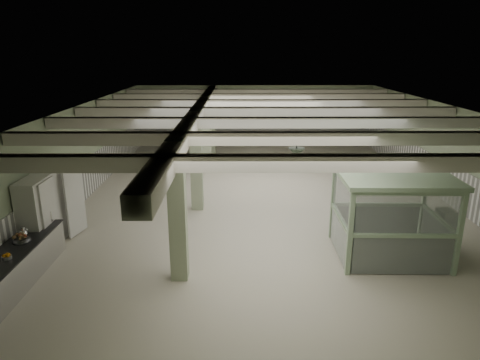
{
  "coord_description": "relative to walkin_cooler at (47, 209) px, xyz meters",
  "views": [
    {
      "loc": [
        -1.02,
        -15.78,
        5.58
      ],
      "look_at": [
        -0.95,
        -1.7,
        1.3
      ],
      "focal_mm": 32.0,
      "sensor_mm": 36.0,
      "label": 1
    }
  ],
  "objects": [
    {
      "name": "guard_booth",
      "position": [
        9.84,
        -0.76,
        0.54
      ],
      "size": [
        3.05,
        2.6,
        2.4
      ],
      "rotation": [
        0.0,
        0.0,
        -0.02
      ],
      "color": "#97B490",
      "rests_on": "floor"
    },
    {
      "name": "wainscot_right",
      "position": [
        13.6,
        4.0,
        -0.36
      ],
      "size": [
        0.05,
        19.9,
        1.5
      ],
      "primitive_type": "cube",
      "color": "white",
      "rests_on": "floor"
    },
    {
      "name": "column_d",
      "position": [
        4.12,
        12.0,
        0.69
      ],
      "size": [
        0.42,
        0.42,
        3.6
      ],
      "primitive_type": "cube",
      "color": "#9DAA89",
      "rests_on": "floor"
    },
    {
      "name": "beam_e",
      "position": [
        6.62,
        6.5,
        2.31
      ],
      "size": [
        13.9,
        0.35,
        0.32
      ],
      "primitive_type": "cube",
      "color": "beige",
      "rests_on": "ceiling"
    },
    {
      "name": "beam_f",
      "position": [
        6.62,
        9.0,
        2.31
      ],
      "size": [
        13.9,
        0.35,
        0.32
      ],
      "primitive_type": "cube",
      "color": "beige",
      "rests_on": "ceiling"
    },
    {
      "name": "pitcher_far",
      "position": [
        0.05,
        -1.58,
        -0.05
      ],
      "size": [
        0.29,
        0.31,
        0.32
      ],
      "primitive_type": null,
      "rotation": [
        0.0,
        0.0,
        0.37
      ],
      "color": "silver",
      "rests_on": "prep_counter"
    },
    {
      "name": "column_b",
      "position": [
        4.12,
        3.0,
        0.69
      ],
      "size": [
        0.42,
        0.42,
        3.6
      ],
      "primitive_type": "cube",
      "color": "#9DAA89",
      "rests_on": "floor"
    },
    {
      "name": "wainscot_back",
      "position": [
        6.62,
        13.97,
        -0.36
      ],
      "size": [
        13.9,
        0.05,
        1.5
      ],
      "primitive_type": "cube",
      "color": "white",
      "rests_on": "floor"
    },
    {
      "name": "beam_b",
      "position": [
        6.62,
        -1.0,
        2.31
      ],
      "size": [
        13.9,
        0.35,
        0.32
      ],
      "primitive_type": "cube",
      "color": "beige",
      "rests_on": "ceiling"
    },
    {
      "name": "wall_left",
      "position": [
        -0.38,
        4.0,
        0.69
      ],
      "size": [
        0.02,
        20.0,
        3.6
      ],
      "primitive_type": "cube",
      "color": "#97A786",
      "rests_on": "floor"
    },
    {
      "name": "wall_right",
      "position": [
        13.62,
        4.0,
        0.69
      ],
      "size": [
        0.02,
        20.0,
        3.6
      ],
      "primitive_type": "cube",
      "color": "#97A786",
      "rests_on": "floor"
    },
    {
      "name": "pendant_front",
      "position": [
        7.12,
        -1.0,
        1.94
      ],
      "size": [
        0.44,
        0.44,
        0.22
      ],
      "primitive_type": "cone",
      "rotation": [
        3.14,
        0.0,
        0.0
      ],
      "color": "#2C382A",
      "rests_on": "ceiling"
    },
    {
      "name": "orange_bowl",
      "position": [
        0.2,
        -2.74,
        -0.17
      ],
      "size": [
        0.27,
        0.27,
        0.08
      ],
      "primitive_type": "cylinder",
      "rotation": [
        0.0,
        0.0,
        -0.25
      ],
      "color": "#B2B2B7",
      "rests_on": "prep_counter"
    },
    {
      "name": "walkin_cooler",
      "position": [
        0.0,
        0.0,
        0.0
      ],
      "size": [
        0.89,
        2.42,
        2.22
      ],
      "color": "silver",
      "rests_on": "floor"
    },
    {
      "name": "wainscot_left",
      "position": [
        -0.35,
        4.0,
        -0.36
      ],
      "size": [
        0.05,
        19.9,
        1.5
      ],
      "primitive_type": "cube",
      "color": "white",
      "rests_on": "floor"
    },
    {
      "name": "ceiling",
      "position": [
        6.62,
        4.0,
        2.49
      ],
      "size": [
        14.0,
        20.0,
        0.02
      ],
      "primitive_type": "cube",
      "color": "beige",
      "rests_on": "wall_back"
    },
    {
      "name": "veg_colander",
      "position": [
        0.1,
        -1.81,
        -0.11
      ],
      "size": [
        0.49,
        0.49,
        0.2
      ],
      "primitive_type": null,
      "rotation": [
        0.0,
        0.0,
        -0.11
      ],
      "color": "#3B3B40",
      "rests_on": "prep_counter"
    },
    {
      "name": "beam_a",
      "position": [
        6.62,
        -3.5,
        2.31
      ],
      "size": [
        13.9,
        0.35,
        0.32
      ],
      "primitive_type": "cube",
      "color": "beige",
      "rests_on": "ceiling"
    },
    {
      "name": "filing_cabinet",
      "position": [
        11.57,
        -0.4,
        -0.51
      ],
      "size": [
        0.41,
        0.57,
        1.21
      ],
      "primitive_type": "cube",
      "rotation": [
        0.0,
        0.0,
        0.04
      ],
      "color": "#535749",
      "rests_on": "floor"
    },
    {
      "name": "floor",
      "position": [
        6.62,
        4.0,
        -1.11
      ],
      "size": [
        20.0,
        20.0,
        0.0
      ],
      "primitive_type": "plane",
      "color": "beige",
      "rests_on": "ground"
    },
    {
      "name": "beam_c",
      "position": [
        6.62,
        1.5,
        2.31
      ],
      "size": [
        13.9,
        0.35,
        0.32
      ],
      "primitive_type": "cube",
      "color": "beige",
      "rests_on": "ceiling"
    },
    {
      "name": "column_c",
      "position": [
        4.12,
        8.0,
        0.69
      ],
      "size": [
        0.42,
        0.42,
        3.6
      ],
      "primitive_type": "cube",
      "color": "#9DAA89",
      "rests_on": "floor"
    },
    {
      "name": "beam_d",
      "position": [
        6.62,
        4.0,
        2.31
      ],
      "size": [
        13.9,
        0.35,
        0.32
      ],
      "primitive_type": "cube",
      "color": "beige",
      "rests_on": "ceiling"
    },
    {
      "name": "wall_back",
      "position": [
        6.62,
        14.0,
        0.69
      ],
      "size": [
        14.0,
        0.02,
        3.6
      ],
      "primitive_type": "cube",
      "color": "#97A786",
      "rests_on": "floor"
    },
    {
      "name": "wall_front",
      "position": [
        6.62,
        -6.0,
        0.69
      ],
      "size": [
        14.0,
        0.02,
        3.6
      ],
      "primitive_type": "cube",
      "color": "#97A786",
      "rests_on": "floor"
    },
    {
      "name": "pendant_back",
      "position": [
        7.12,
        9.5,
        1.94
      ],
      "size": [
        0.44,
        0.44,
        0.22
      ],
      "primitive_type": "cone",
      "rotation": [
        3.14,
        0.0,
        0.0
      ],
      "color": "#2C382A",
      "rests_on": "ceiling"
    },
    {
      "name": "pendant_mid",
      "position": [
        7.12,
        4.5,
        1.94
      ],
      "size": [
        0.44,
        0.44,
        0.22
      ],
      "primitive_type": "cone",
      "rotation": [
        3.14,
        0.0,
        0.0
      ],
      "color": "#2C382A",
      "rests_on": "ceiling"
    },
    {
      "name": "girder",
      "position": [
        4.12,
        4.0,
        2.27
      ],
      "size": [
        0.45,
        19.9,
        0.4
      ],
      "primitive_type": "cube",
      "color": "beige",
      "rests_on": "ceiling"
    },
    {
      "name": "column_a",
      "position": [
        4.12,
        -2.0,
        0.69
      ],
      "size": [
        0.42,
        0.42,
        3.6
      ],
      "primitive_type": "cube",
      "color": "#9DAA89",
      "rests_on": "floor"
    },
    {
      "name": "beam_g",
      "position": [
        6.62,
        11.5,
        2.31
      ],
      "size": [
        13.9,
        0.35,
        0.32
      ],
      "primitive_type": "cube",
      "color": "beige",
      "rests_on": "ceiling"
    }
  ]
}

